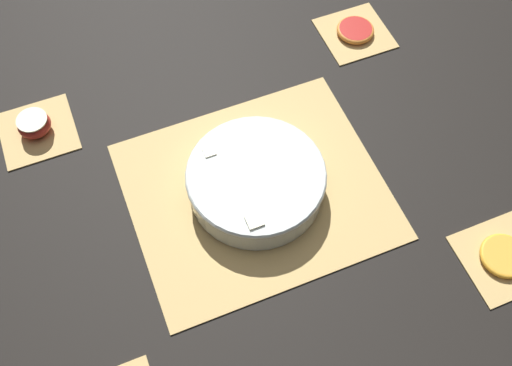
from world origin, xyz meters
name	(u,v)px	position (x,y,z in m)	size (l,w,h in m)	color
ground_plane	(256,191)	(0.00, 0.00, 0.00)	(6.00, 6.00, 0.00)	black
bamboo_mat_center	(256,190)	(0.00, 0.00, 0.00)	(0.47, 0.40, 0.01)	tan
coaster_mat_near_right	(503,258)	(0.35, -0.29, 0.00)	(0.14, 0.14, 0.01)	tan
coaster_mat_far_left	(38,131)	(-0.35, 0.29, 0.00)	(0.14, 0.14, 0.01)	tan
coaster_mat_far_right	(355,33)	(0.35, 0.29, 0.00)	(0.14, 0.14, 0.01)	tan
fruit_salad_bowl	(256,180)	(0.00, 0.00, 0.04)	(0.25, 0.25, 0.07)	silver
apple_half	(34,124)	(-0.35, 0.29, 0.02)	(0.06, 0.06, 0.04)	#B72D23
orange_slice_whole	(504,256)	(0.35, -0.29, 0.01)	(0.09, 0.09, 0.01)	#F9A338
grapefruit_slice	(355,30)	(0.35, 0.29, 0.01)	(0.08, 0.08, 0.01)	#B2231E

